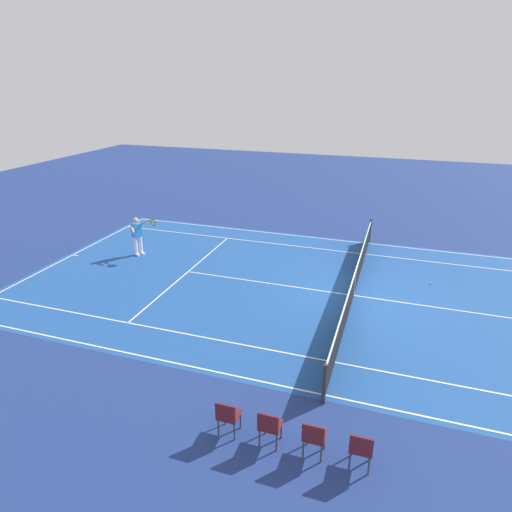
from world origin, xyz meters
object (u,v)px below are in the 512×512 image
at_px(spectator_chair_0, 361,448).
at_px(spectator_chair_2, 269,425).
at_px(tennis_player_near, 138,234).
at_px(spectator_chair_3, 228,415).
at_px(spectator_chair_1, 314,436).
at_px(tennis_ball, 431,283).
at_px(tennis_net, 355,283).

xyz_separation_m(spectator_chair_0, spectator_chair_2, (1.82, 0.00, 0.00)).
xyz_separation_m(tennis_player_near, spectator_chair_3, (-7.46, 8.37, -0.41)).
relative_size(tennis_player_near, spectator_chair_1, 1.93).
distance_m(tennis_ball, spectator_chair_0, 9.38).
xyz_separation_m(tennis_net, tennis_ball, (-2.59, -1.83, -0.46)).
distance_m(tennis_net, tennis_ball, 3.20).
bearing_deg(tennis_player_near, spectator_chair_2, 135.02).
bearing_deg(spectator_chair_0, tennis_net, -82.29).
relative_size(tennis_net, spectator_chair_1, 13.30).
relative_size(spectator_chair_1, spectator_chair_3, 1.00).
bearing_deg(spectator_chair_3, tennis_ball, -115.07).
height_order(spectator_chair_0, spectator_chair_3, same).
distance_m(spectator_chair_1, spectator_chair_3, 1.82).
distance_m(tennis_net, spectator_chair_3, 7.60).
xyz_separation_m(tennis_net, spectator_chair_3, (1.73, 7.40, 0.03)).
height_order(tennis_net, spectator_chair_0, tennis_net).
relative_size(spectator_chair_0, spectator_chair_1, 1.00).
height_order(tennis_ball, spectator_chair_3, spectator_chair_3).
xyz_separation_m(spectator_chair_1, spectator_chair_2, (0.91, 0.00, 0.00)).
xyz_separation_m(spectator_chair_1, spectator_chair_3, (1.82, 0.00, 0.00)).
height_order(tennis_net, tennis_ball, tennis_net).
height_order(tennis_ball, spectator_chair_1, spectator_chair_1).
bearing_deg(spectator_chair_2, spectator_chair_0, 180.00).
bearing_deg(spectator_chair_0, spectator_chair_3, 0.00).
distance_m(tennis_ball, spectator_chair_3, 10.20).
distance_m(tennis_player_near, spectator_chair_3, 11.22).
height_order(tennis_net, tennis_player_near, tennis_player_near).
bearing_deg(spectator_chair_1, tennis_player_near, -42.03).
bearing_deg(spectator_chair_0, tennis_ball, -99.75).
bearing_deg(tennis_player_near, spectator_chair_3, 131.73).
bearing_deg(spectator_chair_0, spectator_chair_2, 0.00).
bearing_deg(tennis_net, tennis_player_near, -6.01).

